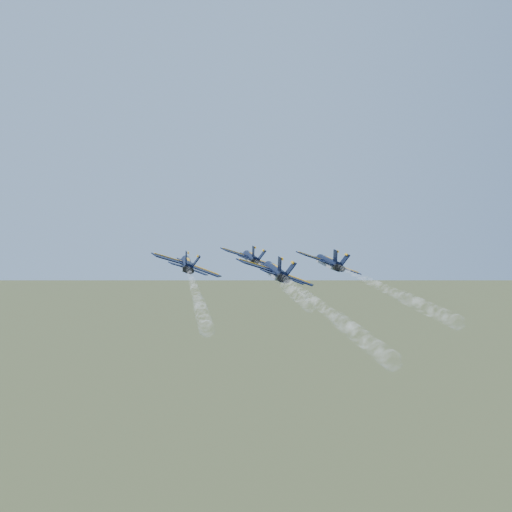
{
  "coord_description": "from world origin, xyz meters",
  "views": [
    {
      "loc": [
        -4.29,
        -102.84,
        110.22
      ],
      "look_at": [
        -0.62,
        -1.15,
        102.83
      ],
      "focal_mm": 45.0,
      "sensor_mm": 36.0,
      "label": 1
    }
  ],
  "objects_px": {
    "jet_right": "(328,262)",
    "jet_slot": "(275,271)",
    "jet_left": "(187,264)",
    "jet_lead": "(251,258)"
  },
  "relations": [
    {
      "from": "jet_right",
      "to": "jet_left",
      "type": "bearing_deg",
      "value": 179.62
    },
    {
      "from": "jet_left",
      "to": "jet_right",
      "type": "bearing_deg",
      "value": -0.38
    },
    {
      "from": "jet_lead",
      "to": "jet_right",
      "type": "relative_size",
      "value": 1.0
    },
    {
      "from": "jet_right",
      "to": "jet_slot",
      "type": "relative_size",
      "value": 1.0
    },
    {
      "from": "jet_left",
      "to": "jet_right",
      "type": "height_order",
      "value": "same"
    },
    {
      "from": "jet_lead",
      "to": "jet_slot",
      "type": "xyz_separation_m",
      "value": [
        2.6,
        -24.69,
        0.0
      ]
    },
    {
      "from": "jet_lead",
      "to": "jet_right",
      "type": "bearing_deg",
      "value": -47.1
    },
    {
      "from": "jet_lead",
      "to": "jet_right",
      "type": "xyz_separation_m",
      "value": [
        12.11,
        -10.35,
        0.0
      ]
    },
    {
      "from": "jet_lead",
      "to": "jet_slot",
      "type": "height_order",
      "value": "same"
    },
    {
      "from": "jet_right",
      "to": "jet_slot",
      "type": "distance_m",
      "value": 17.2
    }
  ]
}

